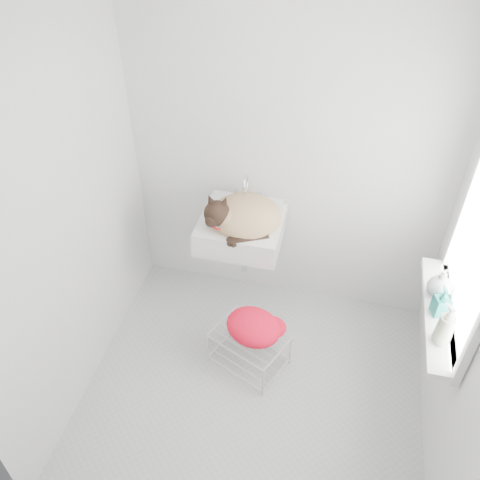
% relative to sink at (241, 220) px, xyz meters
% --- Properties ---
extents(floor, '(2.20, 2.00, 0.02)m').
position_rel_sink_xyz_m(floor, '(0.26, -0.74, -0.85)').
color(floor, '#AAAAAA').
rests_on(floor, ground).
extents(back_wall, '(2.20, 0.02, 2.50)m').
position_rel_sink_xyz_m(back_wall, '(0.26, 0.26, 0.40)').
color(back_wall, silver).
rests_on(back_wall, ground).
extents(left_wall, '(0.02, 2.00, 2.50)m').
position_rel_sink_xyz_m(left_wall, '(-0.84, -0.74, 0.40)').
color(left_wall, silver).
rests_on(left_wall, ground).
extents(window_frame, '(0.04, 0.90, 1.10)m').
position_rel_sink_xyz_m(window_frame, '(1.33, -0.54, 0.50)').
color(window_frame, white).
rests_on(window_frame, right_wall).
extents(windowsill, '(0.16, 0.88, 0.04)m').
position_rel_sink_xyz_m(windowsill, '(1.27, -0.54, -0.02)').
color(windowsill, white).
rests_on(windowsill, right_wall).
extents(sink, '(0.56, 0.49, 0.23)m').
position_rel_sink_xyz_m(sink, '(0.00, 0.00, 0.00)').
color(sink, white).
rests_on(sink, back_wall).
extents(faucet, '(0.21, 0.14, 0.21)m').
position_rel_sink_xyz_m(faucet, '(0.00, 0.18, 0.14)').
color(faucet, silver).
rests_on(faucet, sink).
extents(cat, '(0.56, 0.49, 0.32)m').
position_rel_sink_xyz_m(cat, '(0.01, -0.02, 0.04)').
color(cat, tan).
rests_on(cat, sink).
extents(wire_rack, '(0.56, 0.49, 0.28)m').
position_rel_sink_xyz_m(wire_rack, '(0.18, -0.51, -0.70)').
color(wire_rack, silver).
rests_on(wire_rack, floor).
extents(towel, '(0.46, 0.40, 0.16)m').
position_rel_sink_xyz_m(towel, '(0.20, -0.50, -0.54)').
color(towel, '#FF0307').
rests_on(towel, wire_rack).
extents(bottle_a, '(0.12, 0.12, 0.21)m').
position_rel_sink_xyz_m(bottle_a, '(1.26, -0.76, 0.00)').
color(bottle_a, beige).
rests_on(bottle_a, windowsill).
extents(bottle_b, '(0.10, 0.10, 0.18)m').
position_rel_sink_xyz_m(bottle_b, '(1.26, -0.56, 0.00)').
color(bottle_b, '#136F67').
rests_on(bottle_b, windowsill).
extents(bottle_c, '(0.20, 0.20, 0.18)m').
position_rel_sink_xyz_m(bottle_c, '(1.26, -0.41, 0.00)').
color(bottle_c, silver).
rests_on(bottle_c, windowsill).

